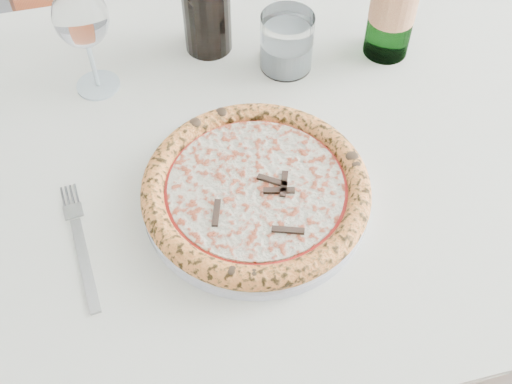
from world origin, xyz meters
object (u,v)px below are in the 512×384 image
Objects in this scene: plate at (256,197)px; pizza at (256,189)px; wine_glass at (81,20)px; tumbler at (287,45)px; dining_table at (234,190)px.

pizza reaches higher than plate.
plate is 0.35m from wine_glass.
pizza is 3.25× the size of tumbler.
dining_table is 0.23m from tumbler.
tumbler is at bearing 60.51° from pizza.
wine_glass is at bearing 129.16° from dining_table.
tumbler is at bearing -10.09° from wine_glass.
tumbler reaches higher than dining_table.
plate is at bearing -119.49° from tumbler.
tumbler is (0.13, 0.14, 0.14)m from dining_table.
pizza is at bearing 147.99° from plate.
dining_table is at bearing 90.00° from plate.
plate is 1.71× the size of wine_glass.
pizza is (-0.00, -0.10, 0.12)m from dining_table.
dining_table is at bearing 90.00° from pizza.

